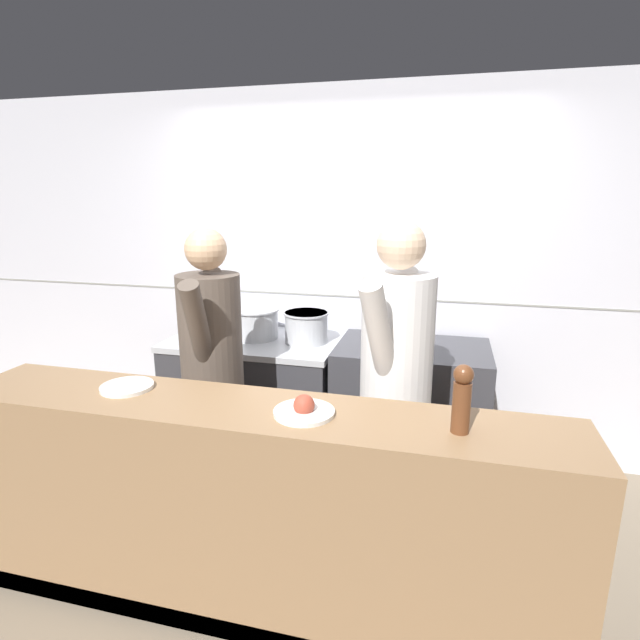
# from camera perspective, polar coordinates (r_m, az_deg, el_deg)

# --- Properties ---
(ground_plane) EXTENTS (14.00, 14.00, 0.00)m
(ground_plane) POSITION_cam_1_polar(r_m,az_deg,el_deg) (2.93, -2.84, -25.68)
(ground_plane) COLOR #7F705B
(wall_back_tiled) EXTENTS (8.00, 0.06, 2.60)m
(wall_back_tiled) POSITION_cam_1_polar(r_m,az_deg,el_deg) (3.65, 3.38, 5.12)
(wall_back_tiled) COLOR silver
(wall_back_tiled) RESTS_ON ground_plane
(oven_range) EXTENTS (1.18, 0.71, 0.89)m
(oven_range) POSITION_cam_1_polar(r_m,az_deg,el_deg) (3.68, -7.28, -8.80)
(oven_range) COLOR #38383D
(oven_range) RESTS_ON ground_plane
(prep_counter) EXTENTS (0.98, 0.65, 0.92)m
(prep_counter) POSITION_cam_1_polar(r_m,az_deg,el_deg) (3.45, 10.23, -10.35)
(prep_counter) COLOR #38383D
(prep_counter) RESTS_ON ground_plane
(pass_counter) EXTENTS (2.74, 0.45, 1.00)m
(pass_counter) POSITION_cam_1_polar(r_m,az_deg,el_deg) (2.41, -7.59, -20.82)
(pass_counter) COLOR #93704C
(pass_counter) RESTS_ON ground_plane
(stock_pot) EXTENTS (0.25, 0.25, 0.20)m
(stock_pot) POSITION_cam_1_polar(r_m,az_deg,el_deg) (3.62, -13.66, -0.24)
(stock_pot) COLOR #B7BABF
(stock_pot) RESTS_ON oven_range
(sauce_pot) EXTENTS (0.34, 0.34, 0.21)m
(sauce_pot) POSITION_cam_1_polar(r_m,az_deg,el_deg) (3.53, -7.43, -0.26)
(sauce_pot) COLOR #B7BABF
(sauce_pot) RESTS_ON oven_range
(braising_pot) EXTENTS (0.31, 0.31, 0.21)m
(braising_pot) POSITION_cam_1_polar(r_m,az_deg,el_deg) (3.40, -1.59, -0.72)
(braising_pot) COLOR #B7BABF
(braising_pot) RESTS_ON oven_range
(chefs_knife) EXTENTS (0.34, 0.21, 0.02)m
(chefs_knife) POSITION_cam_1_polar(r_m,az_deg,el_deg) (3.22, 7.31, -3.13)
(chefs_knife) COLOR #B7BABF
(chefs_knife) RESTS_ON prep_counter
(plated_dish_main) EXTENTS (0.24, 0.24, 0.02)m
(plated_dish_main) POSITION_cam_1_polar(r_m,az_deg,el_deg) (2.49, -21.19, -7.13)
(plated_dish_main) COLOR white
(plated_dish_main) RESTS_ON pass_counter
(plated_dish_appetiser) EXTENTS (0.25, 0.25, 0.09)m
(plated_dish_appetiser) POSITION_cam_1_polar(r_m,az_deg,el_deg) (2.07, -1.84, -10.19)
(plated_dish_appetiser) COLOR white
(plated_dish_appetiser) RESTS_ON pass_counter
(pepper_mill) EXTENTS (0.08, 0.08, 0.27)m
(pepper_mill) POSITION_cam_1_polar(r_m,az_deg,el_deg) (1.95, 15.92, -8.49)
(pepper_mill) COLOR brown
(pepper_mill) RESTS_ON pass_counter
(chef_head_cook) EXTENTS (0.40, 0.75, 1.70)m
(chef_head_cook) POSITION_cam_1_polar(r_m,az_deg,el_deg) (2.89, -12.22, -4.90)
(chef_head_cook) COLOR black
(chef_head_cook) RESTS_ON ground_plane
(chef_sous) EXTENTS (0.45, 0.76, 1.76)m
(chef_sous) POSITION_cam_1_polar(r_m,az_deg,el_deg) (2.55, 8.67, -6.58)
(chef_sous) COLOR black
(chef_sous) RESTS_ON ground_plane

